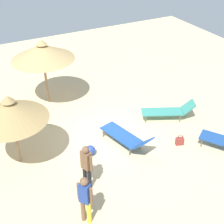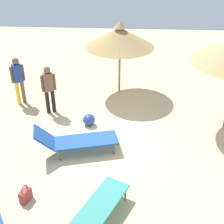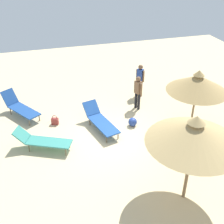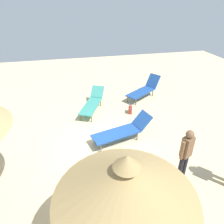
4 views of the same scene
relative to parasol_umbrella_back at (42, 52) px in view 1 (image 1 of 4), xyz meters
The scene contains 9 objects.
ground 4.59m from the parasol_umbrella_back, 19.14° to the left, with size 24.00×24.00×0.10m, color beige.
parasol_umbrella_back is the anchor object (origin of this frame).
parasol_umbrella_front 4.03m from the parasol_umbrella_back, 32.06° to the right, with size 2.43×2.43×2.68m.
lounge_chair_edge 5.15m from the parasol_umbrella_back, 19.84° to the left, with size 2.32×1.19×0.86m.
lounge_chair_far_left 5.86m from the parasol_umbrella_back, 47.89° to the left, with size 1.47×2.23×0.80m.
person_standing_near_right 7.06m from the parasol_umbrella_back, ahead, with size 0.41×0.35×1.70m.
person_standing_far_right 5.85m from the parasol_umbrella_back, ahead, with size 0.45×0.32×1.65m.
handbag 6.71m from the parasol_umbrella_back, 32.95° to the left, with size 0.25×0.34×0.46m.
beach_ball 4.83m from the parasol_umbrella_back, ahead, with size 0.38×0.38×0.38m, color navy.
Camera 1 is at (8.56, -4.31, 7.53)m, focal length 49.57 mm.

